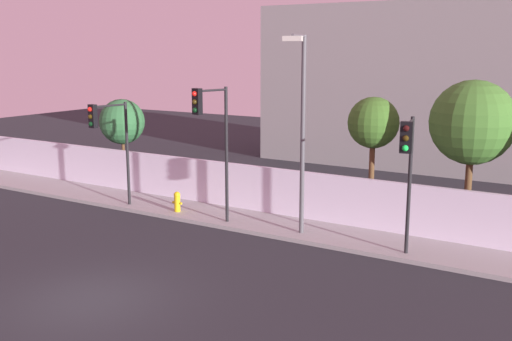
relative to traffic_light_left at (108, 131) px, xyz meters
name	(u,v)px	position (x,y,z in m)	size (l,w,h in m)	color
ground_plane	(91,300)	(5.82, -6.67, -3.29)	(80.00, 80.00, 0.00)	#25272C
sidewalk	(254,222)	(5.82, 1.53, -3.22)	(36.00, 2.40, 0.15)	#979797
perimeter_wall	(271,190)	(5.82, 2.82, -2.24)	(36.00, 0.18, 1.80)	silver
traffic_light_left	(108,131)	(0.00, 0.00, 0.00)	(0.48, 1.82, 4.25)	black
traffic_light_center	(211,126)	(4.88, 0.18, 0.51)	(0.55, 1.58, 5.01)	black
traffic_light_right	(408,158)	(12.01, 0.09, 0.04)	(0.50, 1.66, 4.33)	black
street_lamp_curbside	(301,120)	(8.10, 0.87, 0.84)	(0.74, 1.72, 6.79)	#4C4C51
fire_hydrant	(177,201)	(2.56, 1.01, -2.71)	(0.44, 0.26, 0.81)	gold
roadside_tree_leftmost	(122,122)	(-3.33, 4.23, -0.25)	(2.18, 2.18, 4.14)	brown
roadside_tree_midleft	(373,124)	(9.39, 4.23, 0.46)	(1.92, 1.92, 4.76)	brown
roadside_tree_midright	(473,123)	(12.93, 4.23, 0.71)	(2.91, 2.91, 5.47)	brown
low_building_distant	(396,85)	(6.06, 16.82, 1.19)	(14.65, 6.00, 8.97)	gray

